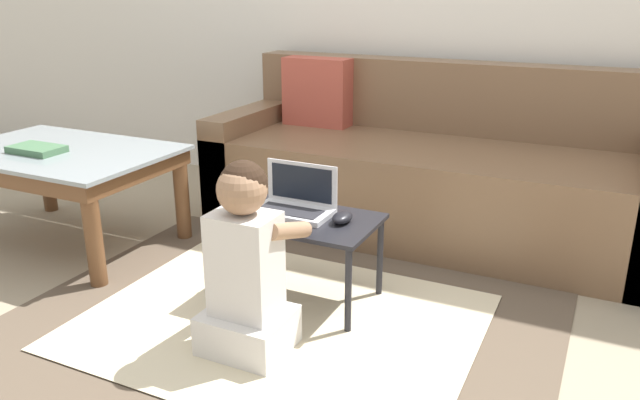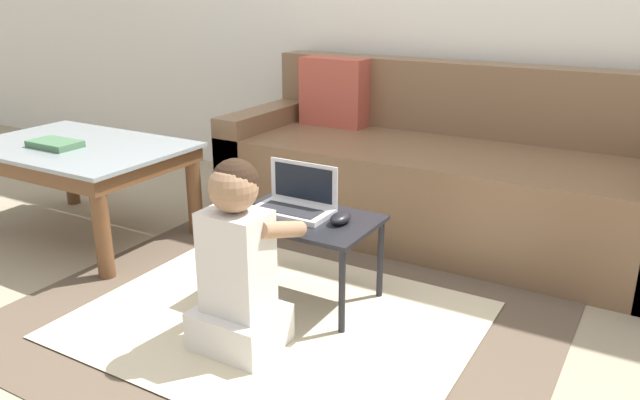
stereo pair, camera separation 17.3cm
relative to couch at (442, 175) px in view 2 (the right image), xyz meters
The scene contains 9 objects.
ground_plane 1.24m from the couch, 95.84° to the right, with size 16.00×16.00×0.00m, color gray.
area_rug 1.21m from the couch, 99.82° to the right, with size 1.92×1.51×0.01m.
couch is the anchor object (origin of this frame).
coffee_table 1.74m from the couch, 147.57° to the right, with size 1.01×0.68×0.46m.
laptop_desk 0.98m from the couch, 101.82° to the right, with size 0.54×0.36×0.34m.
laptop 0.97m from the couch, 105.54° to the right, with size 0.30×0.17×0.18m.
computer_mouse 0.95m from the couch, 93.32° to the right, with size 0.07×0.11×0.04m.
person_seated 1.37m from the couch, 98.89° to the right, with size 0.28×0.36×0.66m.
book_on_table 1.83m from the couch, 146.11° to the right, with size 0.24×0.15×0.03m.
Camera 2 is at (1.07, -1.62, 1.17)m, focal length 35.00 mm.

